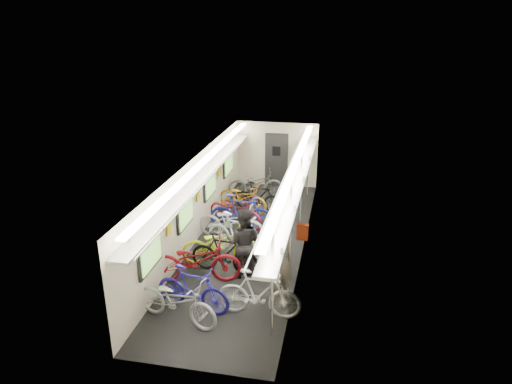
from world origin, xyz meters
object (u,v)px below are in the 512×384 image
at_px(bicycle_0, 177,300).
at_px(bicycle_1, 193,289).
at_px(passenger_near, 279,263).
at_px(backpack, 303,232).
at_px(passenger_mid, 244,243).

bearing_deg(bicycle_0, bicycle_1, -7.13).
relative_size(bicycle_0, bicycle_1, 1.12).
xyz_separation_m(bicycle_0, passenger_near, (1.92, 1.22, 0.40)).
xyz_separation_m(bicycle_1, backpack, (2.14, 1.63, 0.76)).
bearing_deg(bicycle_1, bicycle_0, 168.44).
bearing_deg(passenger_mid, backpack, -177.23).
relative_size(passenger_mid, backpack, 4.62).
xyz_separation_m(passenger_near, passenger_mid, (-0.98, 0.83, -0.03)).
xyz_separation_m(passenger_near, backpack, (0.41, 0.86, 0.37)).
distance_m(bicycle_0, backpack, 3.22).
bearing_deg(passenger_mid, passenger_near, 141.17).
height_order(bicycle_0, bicycle_1, bicycle_1).
bearing_deg(bicycle_0, backpack, -32.54).
xyz_separation_m(bicycle_0, backpack, (2.33, 2.08, 0.78)).
distance_m(bicycle_0, bicycle_1, 0.48).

